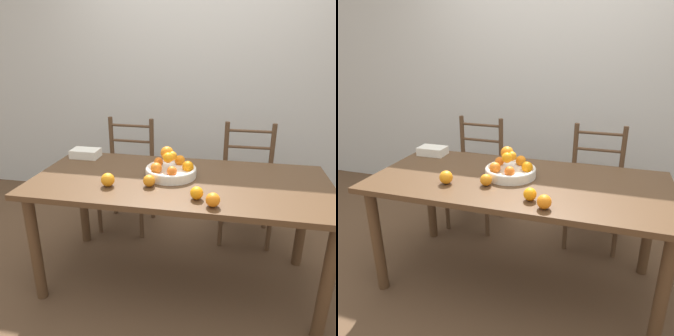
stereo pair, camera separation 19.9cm
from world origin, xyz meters
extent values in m
plane|color=brown|center=(0.00, 0.00, 0.00)|extent=(12.00, 12.00, 0.00)
cube|color=beige|center=(0.00, 1.44, 1.30)|extent=(8.00, 0.06, 2.60)
cube|color=#4C331E|center=(0.00, 0.00, 0.74)|extent=(1.85, 0.85, 0.03)
cylinder|color=#4C331E|center=(-0.85, -0.34, 0.36)|extent=(0.07, 0.07, 0.73)
cylinder|color=#4C331E|center=(0.85, -0.34, 0.36)|extent=(0.07, 0.07, 0.73)
cylinder|color=#4C331E|center=(-0.85, 0.34, 0.36)|extent=(0.07, 0.07, 0.73)
cylinder|color=#4C331E|center=(0.85, 0.34, 0.36)|extent=(0.07, 0.07, 0.73)
cylinder|color=silver|center=(-0.06, 0.04, 0.79)|extent=(0.33, 0.33, 0.05)
torus|color=silver|center=(-0.06, 0.04, 0.81)|extent=(0.33, 0.33, 0.02)
sphere|color=orange|center=(0.05, 0.04, 0.83)|extent=(0.07, 0.07, 0.07)
sphere|color=orange|center=(-0.02, 0.14, 0.84)|extent=(0.07, 0.07, 0.07)
sphere|color=orange|center=(-0.16, 0.10, 0.83)|extent=(0.06, 0.06, 0.06)
sphere|color=orange|center=(-0.14, -0.03, 0.84)|extent=(0.07, 0.07, 0.07)
sphere|color=orange|center=(-0.04, -0.06, 0.83)|extent=(0.06, 0.06, 0.06)
sphere|color=orange|center=(-0.06, 0.05, 0.90)|extent=(0.06, 0.06, 0.06)
sphere|color=orange|center=(-0.09, 0.07, 0.91)|extent=(0.08, 0.08, 0.08)
sphere|color=orange|center=(-0.07, 0.00, 0.90)|extent=(0.07, 0.07, 0.07)
sphere|color=orange|center=(-0.40, -0.19, 0.80)|extent=(0.08, 0.08, 0.08)
sphere|color=orange|center=(-0.16, -0.15, 0.80)|extent=(0.07, 0.07, 0.07)
sphere|color=orange|center=(0.23, -0.34, 0.80)|extent=(0.08, 0.08, 0.08)
sphere|color=orange|center=(0.14, -0.27, 0.80)|extent=(0.07, 0.07, 0.07)
cylinder|color=#513823|center=(-0.78, 0.49, 0.23)|extent=(0.04, 0.04, 0.46)
cylinder|color=#513823|center=(-0.40, 0.47, 0.23)|extent=(0.04, 0.04, 0.46)
cylinder|color=#513823|center=(-0.77, 0.85, 0.48)|extent=(0.04, 0.04, 0.96)
cylinder|color=#513823|center=(-0.39, 0.83, 0.48)|extent=(0.04, 0.04, 0.96)
cube|color=#513823|center=(-0.58, 0.66, 0.48)|extent=(0.43, 0.41, 0.04)
cylinder|color=#513823|center=(-0.58, 0.84, 0.61)|extent=(0.38, 0.04, 0.02)
cylinder|color=#513823|center=(-0.58, 0.84, 0.75)|extent=(0.38, 0.04, 0.02)
cylinder|color=#513823|center=(-0.58, 0.84, 0.89)|extent=(0.38, 0.04, 0.02)
cylinder|color=#513823|center=(0.26, 0.48, 0.23)|extent=(0.04, 0.04, 0.46)
cylinder|color=#513823|center=(0.64, 0.48, 0.23)|extent=(0.04, 0.04, 0.46)
cylinder|color=#513823|center=(0.27, 0.84, 0.48)|extent=(0.04, 0.04, 0.96)
cylinder|color=#513823|center=(0.65, 0.84, 0.48)|extent=(0.04, 0.04, 0.96)
cube|color=#513823|center=(0.46, 0.66, 0.48)|extent=(0.42, 0.40, 0.04)
cylinder|color=#513823|center=(0.46, 0.84, 0.61)|extent=(0.38, 0.03, 0.02)
cylinder|color=#513823|center=(0.46, 0.84, 0.75)|extent=(0.38, 0.03, 0.02)
cylinder|color=#513823|center=(0.46, 0.84, 0.89)|extent=(0.38, 0.03, 0.02)
cube|color=silver|center=(-0.76, 0.30, 0.79)|extent=(0.21, 0.14, 0.06)
camera|label=1|loc=(0.30, -1.88, 1.54)|focal=35.00mm
camera|label=2|loc=(0.49, -1.84, 1.54)|focal=35.00mm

